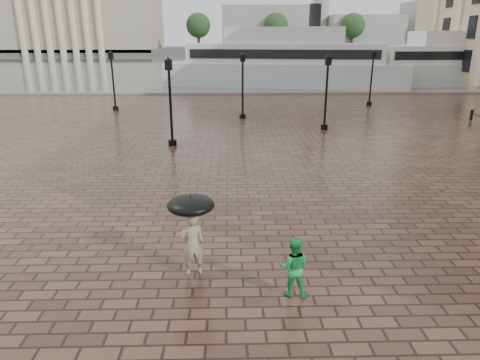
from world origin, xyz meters
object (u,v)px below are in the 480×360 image
Objects in this scene: street_lamps at (249,86)px; ferry_near at (284,63)px; ferry_far at (463,63)px; adult_pedestrian at (192,244)px; child_pedestrian at (293,267)px.

ferry_near reaches higher than street_lamps.
ferry_far reaches higher than street_lamps.
street_lamps is at bearing -142.90° from ferry_far.
ferry_near is (5.15, 21.76, 0.40)m from street_lamps.
street_lamps is 0.81× the size of ferry_far.
street_lamps is 0.75× the size of ferry_near.
adult_pedestrian reaches higher than child_pedestrian.
adult_pedestrian is 2.46m from child_pedestrian.
adult_pedestrian is at bearing -127.21° from ferry_far.
ferry_far is (29.48, 44.04, 1.78)m from adult_pedestrian.
street_lamps is 35.80m from ferry_far.
adult_pedestrian is 43.23m from ferry_near.
ferry_near is 22.12m from ferry_far.
street_lamps is 13.55× the size of adult_pedestrian.
ferry_far is at bearing 14.99° from ferry_near.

